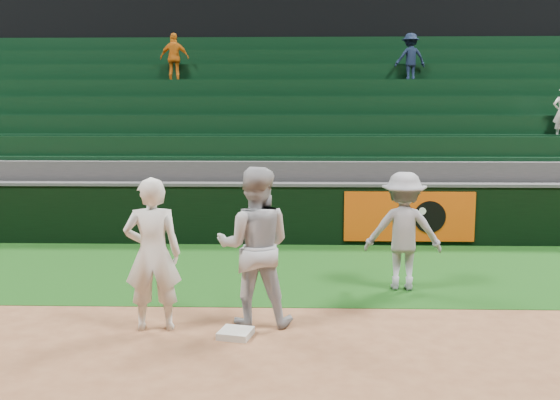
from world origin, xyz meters
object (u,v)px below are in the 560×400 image
Objects in this scene: first_baseman at (153,254)px; base_coach at (403,231)px; baserunner at (255,246)px; first_base at (236,333)px.

first_baseman is 3.83m from base_coach.
baserunner is (1.23, 0.24, 0.05)m from first_baseman.
first_base is 3.25m from base_coach.
first_base is 0.19× the size of baserunner.
first_baseman is 1.25m from baserunner.
baserunner is 2.67m from base_coach.
base_coach is (3.35, 1.87, -0.05)m from first_baseman.
first_base is 0.20× the size of first_baseman.
base_coach is (2.12, 1.63, -0.10)m from baserunner.
first_baseman is at bearing 33.76° from base_coach.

